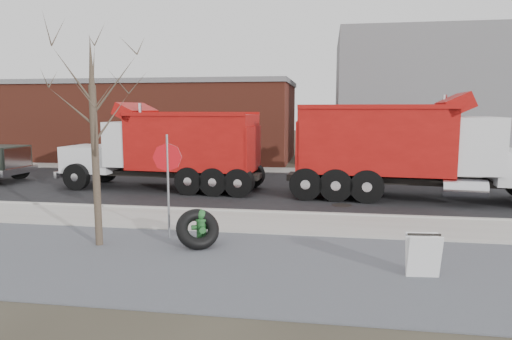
% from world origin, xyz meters
% --- Properties ---
extents(ground, '(120.00, 120.00, 0.00)m').
position_xyz_m(ground, '(0.00, 0.00, 0.00)').
color(ground, '#383328').
rests_on(ground, ground).
extents(gravel_verge, '(60.00, 5.00, 0.03)m').
position_xyz_m(gravel_verge, '(0.00, -3.50, 0.01)').
color(gravel_verge, slate).
rests_on(gravel_verge, ground).
extents(sidewalk, '(60.00, 2.50, 0.06)m').
position_xyz_m(sidewalk, '(0.00, 0.25, 0.03)').
color(sidewalk, '#9E9B93').
rests_on(sidewalk, ground).
extents(curb, '(60.00, 0.15, 0.11)m').
position_xyz_m(curb, '(0.00, 1.55, 0.06)').
color(curb, '#9E9B93').
rests_on(curb, ground).
extents(road, '(60.00, 9.40, 0.02)m').
position_xyz_m(road, '(0.00, 6.30, 0.01)').
color(road, black).
rests_on(road, ground).
extents(far_sidewalk, '(60.00, 2.00, 0.06)m').
position_xyz_m(far_sidewalk, '(0.00, 12.00, 0.03)').
color(far_sidewalk, '#9E9B93').
rests_on(far_sidewalk, ground).
extents(building_grey, '(12.00, 10.00, 8.00)m').
position_xyz_m(building_grey, '(9.00, 18.00, 4.00)').
color(building_grey, slate).
rests_on(building_grey, ground).
extents(building_brick, '(20.20, 8.20, 5.30)m').
position_xyz_m(building_brick, '(-10.00, 17.00, 2.65)').
color(building_brick, maroon).
rests_on(building_brick, ground).
extents(bare_tree, '(3.20, 3.20, 5.20)m').
position_xyz_m(bare_tree, '(-3.20, -2.60, 3.30)').
color(bare_tree, '#382D23').
rests_on(bare_tree, ground).
extents(fire_hydrant, '(0.52, 0.51, 0.92)m').
position_xyz_m(fire_hydrant, '(-0.66, -2.15, 0.42)').
color(fire_hydrant, '#286B38').
rests_on(fire_hydrant, ground).
extents(truck_tire, '(1.38, 1.31, 1.03)m').
position_xyz_m(truck_tire, '(-0.69, -2.37, 0.48)').
color(truck_tire, black).
rests_on(truck_tire, ground).
extents(stop_sign, '(0.73, 0.25, 2.77)m').
position_xyz_m(stop_sign, '(-1.67, -1.71, 1.89)').
color(stop_sign, gray).
rests_on(stop_sign, ground).
extents(sandwich_board, '(0.69, 0.46, 0.91)m').
position_xyz_m(sandwich_board, '(4.41, -3.66, 0.49)').
color(sandwich_board, white).
rests_on(sandwich_board, ground).
extents(dump_truck_red_a, '(9.99, 3.44, 3.95)m').
position_xyz_m(dump_truck_red_a, '(5.54, 4.82, 2.01)').
color(dump_truck_red_a, black).
rests_on(dump_truck_red_a, ground).
extents(dump_truck_red_b, '(8.68, 3.03, 3.63)m').
position_xyz_m(dump_truck_red_b, '(-4.21, 5.43, 1.85)').
color(dump_truck_red_b, black).
rests_on(dump_truck_red_b, ground).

